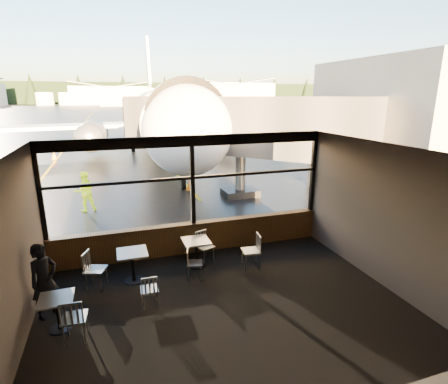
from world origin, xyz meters
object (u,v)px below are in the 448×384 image
cafe_table_left (58,314)px  passenger (44,281)px  cone_nose (190,185)px  cafe_table_mid (133,267)px  chair_left_s (74,318)px  airliner (159,81)px  chair_near_n (205,247)px  ground_crew (85,191)px  jet_bridge (242,140)px  chair_mid_w (96,270)px  cafe_table_near (196,253)px  chair_mid_s (149,290)px  cone_wing (54,155)px  chair_near_w (195,263)px  chair_near_e (251,251)px

cafe_table_left → passenger: (-0.27, 0.57, 0.47)m
passenger → cone_nose: bearing=18.8°
cafe_table_mid → chair_left_s: bearing=-122.2°
airliner → cafe_table_mid: size_ratio=45.97×
airliner → chair_left_s: 24.03m
cafe_table_left → chair_near_n: (3.57, 1.98, 0.09)m
chair_near_n → ground_crew: size_ratio=0.54×
jet_bridge → chair_mid_w: 9.51m
cafe_table_near → cafe_table_mid: size_ratio=0.97×
cafe_table_mid → chair_left_s: size_ratio=0.85×
jet_bridge → chair_mid_s: jet_bridge is taller
jet_bridge → chair_mid_w: (-6.34, -6.77, -2.10)m
cafe_table_near → cafe_table_mid: bearing=-170.9°
chair_mid_w → cone_wing: size_ratio=1.71×
chair_near_n → chair_mid_w: chair_mid_w is taller
chair_near_n → chair_mid_s: 2.44m
cafe_table_mid → chair_near_w: size_ratio=1.00×
chair_mid_w → chair_left_s: bearing=10.1°
passenger → cone_wing: (-2.47, 21.00, -0.55)m
cafe_table_near → chair_near_e: bearing=-20.7°
cafe_table_near → passenger: bearing=-161.3°
cafe_table_mid → chair_mid_w: bearing=-176.7°
cone_wing → airliner: bearing=6.3°
cone_wing → jet_bridge: bearing=-53.8°
chair_near_w → chair_near_n: 0.95m
jet_bridge → chair_mid_s: size_ratio=14.80×
airliner → chair_mid_s: 23.09m
chair_left_s → cone_nose: size_ratio=1.83×
airliner → jet_bridge: airliner is taller
chair_mid_s → chair_mid_w: bearing=135.5°
airliner → cone_nose: (-0.54, -12.71, -5.41)m
ground_crew → jet_bridge: bearing=169.5°
cafe_table_left → chair_mid_s: (1.83, 0.27, 0.04)m
cafe_table_near → chair_near_w: (-0.19, -0.59, 0.01)m
cafe_table_mid → cone_nose: bearing=68.1°
chair_near_e → ground_crew: 8.05m
airliner → chair_mid_s: size_ratio=46.44×
cafe_table_near → ground_crew: bearing=117.1°
chair_mid_s → cafe_table_left: bearing=-170.3°
cone_wing → chair_left_s: bearing=-82.0°
cone_nose → cone_wing: bearing=122.8°
chair_near_w → chair_near_e: bearing=107.1°
chair_left_s → chair_near_e: bearing=25.4°
chair_near_w → cone_wing: bearing=-149.5°
jet_bridge → chair_left_s: jet_bridge is taller
chair_left_s → ground_crew: bearing=95.6°
chair_mid_s → cafe_table_mid: bearing=103.4°
cafe_table_near → cone_wing: bearing=106.9°
chair_near_w → ground_crew: (-2.94, 6.72, 0.42)m
airliner → jet_bridge: (1.60, -14.26, -3.09)m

